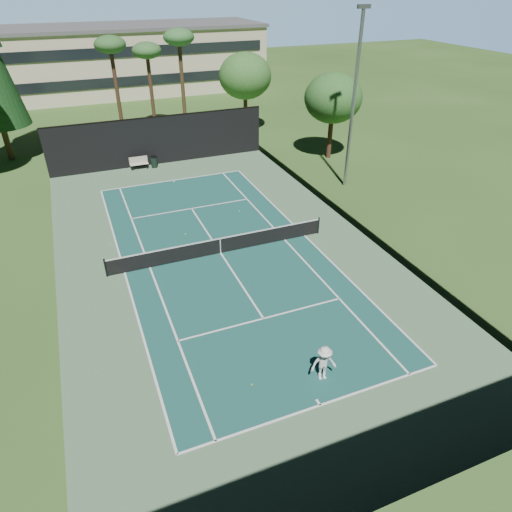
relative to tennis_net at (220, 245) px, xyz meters
The scene contains 20 objects.
ground 0.56m from the tennis_net, ahead, with size 160.00×160.00×0.00m, color #315720.
apron_slab 0.55m from the tennis_net, ahead, with size 18.00×32.00×0.01m, color #547854.
court_surface 0.55m from the tennis_net, ahead, with size 10.97×23.77×0.01m, color #195049.
court_lines 0.54m from the tennis_net, ahead, with size 11.07×23.87×0.01m.
tennis_net is the anchor object (origin of this frame).
fence 1.45m from the tennis_net, 90.00° to the left, with size 18.04×32.05×4.03m.
player 10.73m from the tennis_net, 85.98° to the right, with size 1.04×0.60×1.61m, color white.
tennis_ball_a 10.20m from the tennis_net, 101.41° to the right, with size 0.06×0.06×0.06m, color yellow.
tennis_ball_b 3.29m from the tennis_net, 114.17° to the left, with size 0.08×0.08×0.08m, color #DFF638.
tennis_ball_c 5.60m from the tennis_net, 58.40° to the left, with size 0.07×0.07×0.07m, color #C2E233.
tennis_ball_d 6.80m from the tennis_net, 148.92° to the left, with size 0.07×0.07×0.07m, color #CDDC32.
park_bench 15.57m from the tennis_net, 97.40° to the left, with size 1.50×0.45×1.02m.
trash_bin 15.34m from the tennis_net, 92.89° to the left, with size 0.56×0.56×0.95m.
palm_a 25.26m from the tennis_net, 94.76° to the left, with size 2.80×2.80×9.32m.
palm_b 26.92m from the tennis_net, 86.70° to the left, with size 2.80×2.80×8.42m.
palm_c 24.69m from the tennis_net, 80.13° to the left, with size 2.80×2.80×9.77m.
decid_tree_a 24.65m from the tennis_net, 65.56° to the left, with size 5.12×5.12×7.62m.
decid_tree_b 18.99m from the tennis_net, 40.60° to the left, with size 4.80×4.80×7.14m.
campus_building 46.12m from the tennis_net, 90.00° to the left, with size 40.50×12.50×8.30m.
light_pole 14.66m from the tennis_net, 26.57° to the left, with size 0.90×0.25×12.22m.
Camera 1 is at (-6.60, -21.74, 13.80)m, focal length 32.00 mm.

